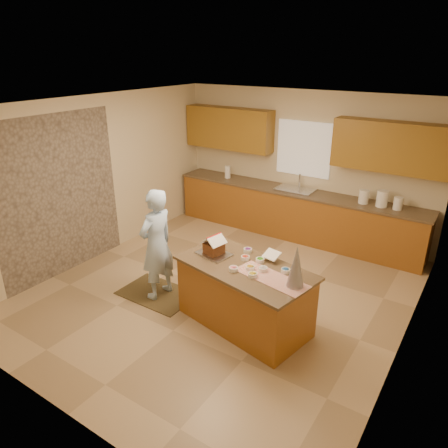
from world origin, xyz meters
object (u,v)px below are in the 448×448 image
at_px(island_base, 244,297).
at_px(gingerbread_house, 214,246).
at_px(boy, 157,245).
at_px(tinsel_tree, 296,266).

xyz_separation_m(island_base, gingerbread_house, (-0.51, 0.05, 0.56)).
relative_size(island_base, gingerbread_house, 5.51).
height_order(island_base, boy, boy).
bearing_deg(gingerbread_house, tinsel_tree, -6.64).
xyz_separation_m(boy, gingerbread_house, (0.88, 0.14, 0.15)).
height_order(boy, gingerbread_house, boy).
distance_m(tinsel_tree, gingerbread_house, 1.24).
distance_m(tinsel_tree, boy, 2.12).
bearing_deg(island_base, boy, -165.27).
relative_size(tinsel_tree, gingerbread_house, 1.68).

